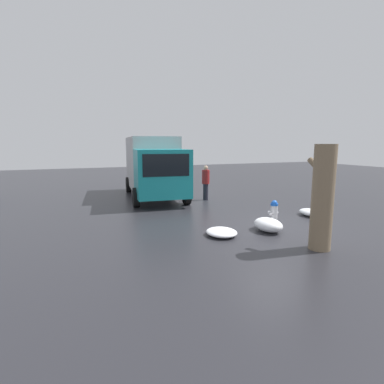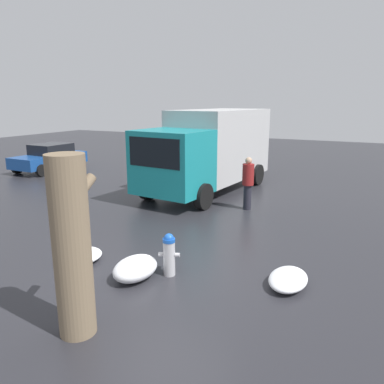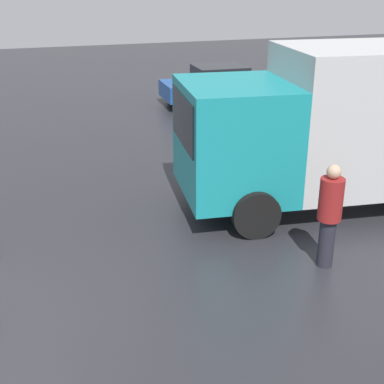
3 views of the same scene
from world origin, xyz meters
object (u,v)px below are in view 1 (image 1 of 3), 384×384
Objects in this scene: fire_hydrant at (274,213)px; delivery_truck at (153,165)px; pedestrian at (206,181)px; tree_trunk at (322,197)px.

delivery_truck reaches higher than fire_hydrant.
pedestrian is (-1.93, -2.23, -0.77)m from delivery_truck.
delivery_truck is at bearing -2.57° from fire_hydrant.
tree_trunk is at bearing -61.39° from pedestrian.
delivery_truck is (9.81, 1.99, 0.29)m from tree_trunk.
pedestrian is (5.48, 0.07, 0.50)m from fire_hydrant.
tree_trunk is 7.89m from pedestrian.
tree_trunk is (-2.40, 0.31, 0.97)m from fire_hydrant.
delivery_truck reaches higher than tree_trunk.
tree_trunk is at bearing 107.96° from delivery_truck.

